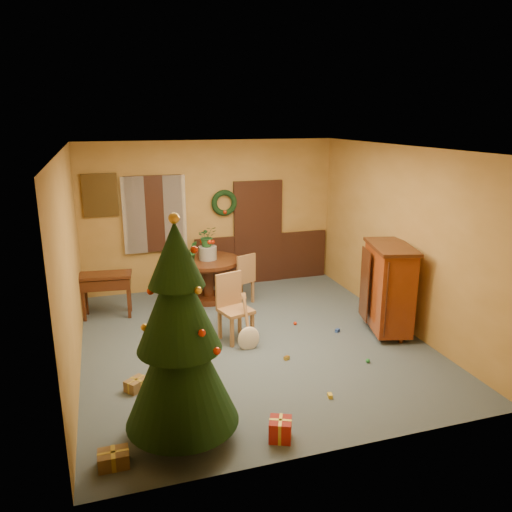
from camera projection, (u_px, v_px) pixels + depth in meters
name	position (u px, v px, depth m)	size (l,w,h in m)	color
room_envelope	(222.00, 232.00, 9.91)	(5.50, 5.50, 5.50)	#374851
dining_table	(208.00, 272.00, 9.17)	(1.18, 1.18, 0.81)	black
urn	(208.00, 253.00, 9.07)	(0.33, 0.33, 0.24)	slate
centerpiece_plant	(207.00, 236.00, 8.99)	(0.34, 0.29, 0.37)	#1E4C23
chair_near	(233.00, 305.00, 7.62)	(0.56, 0.56, 1.03)	#905C39
chair_far	(242.00, 277.00, 9.08)	(0.54, 0.54, 0.95)	#905C39
guitar	(249.00, 324.00, 7.31)	(0.33, 0.16, 0.79)	#F6E7CD
plant_stand	(193.00, 278.00, 9.02)	(0.31, 0.31, 0.81)	black
stand_plant	(192.00, 252.00, 8.89)	(0.22, 0.17, 0.39)	#19471E
christmas_tree	(179.00, 338.00, 5.04)	(1.19, 1.19, 2.45)	#382111
writing_desk	(106.00, 284.00, 8.46)	(0.90, 0.52, 0.77)	black
sideboard	(389.00, 286.00, 7.81)	(0.85, 1.23, 1.43)	#5D210A
gift_a	(114.00, 459.00, 4.91)	(0.30, 0.22, 0.16)	brown
gift_b	(280.00, 429.00, 5.31)	(0.31, 0.31, 0.24)	maroon
gift_c	(136.00, 384.00, 6.28)	(0.32, 0.31, 0.15)	brown
gift_d	(197.00, 390.00, 6.19)	(0.32, 0.18, 0.11)	maroon
toy_a	(337.00, 331.00, 7.97)	(0.08, 0.05, 0.05)	#234198
toy_b	(368.00, 361.00, 6.98)	(0.06, 0.06, 0.06)	#24843A
toy_c	(330.00, 396.00, 6.12)	(0.08, 0.05, 0.05)	gold
toy_d	(295.00, 323.00, 8.24)	(0.06, 0.06, 0.06)	red
toy_e	(287.00, 358.00, 7.07)	(0.08, 0.05, 0.05)	gold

